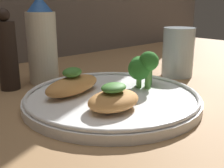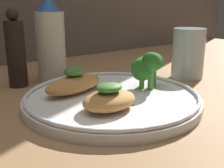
{
  "view_description": "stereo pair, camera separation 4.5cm",
  "coord_description": "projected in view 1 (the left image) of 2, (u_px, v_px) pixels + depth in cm",
  "views": [
    {
      "loc": [
        -29.7,
        -31.89,
        16.19
      ],
      "look_at": [
        0.0,
        0.0,
        3.4
      ],
      "focal_mm": 45.0,
      "sensor_mm": 36.0,
      "label": 1
    },
    {
      "loc": [
        -26.23,
        -34.8,
        16.19
      ],
      "look_at": [
        0.0,
        0.0,
        3.4
      ],
      "focal_mm": 45.0,
      "sensor_mm": 36.0,
      "label": 2
    }
  ],
  "objects": [
    {
      "name": "plate",
      "position": [
        112.0,
        98.0,
        0.46
      ],
      "size": [
        28.81,
        28.81,
        2.0
      ],
      "color": "white",
      "rests_on": "ground_plane"
    },
    {
      "name": "broccoli_bunch",
      "position": [
        143.0,
        65.0,
        0.5
      ],
      "size": [
        6.52,
        5.76,
        6.62
      ],
      "color": "#569942",
      "rests_on": "plate"
    },
    {
      "name": "sauce_bottle",
      "position": [
        42.0,
        42.0,
        0.57
      ],
      "size": [
        5.94,
        5.94,
        17.46
      ],
      "color": "silver",
      "rests_on": "ground_plane"
    },
    {
      "name": "grilled_meat_front",
      "position": [
        114.0,
        99.0,
        0.4
      ],
      "size": [
        9.17,
        7.13,
        3.85
      ],
      "color": "#BC7F42",
      "rests_on": "plate"
    },
    {
      "name": "grilled_meat_middle",
      "position": [
        73.0,
        84.0,
        0.47
      ],
      "size": [
        12.29,
        7.44,
        4.49
      ],
      "color": "#BC7F42",
      "rests_on": "plate"
    },
    {
      "name": "pepper_grinder",
      "position": [
        7.0,
        53.0,
        0.52
      ],
      "size": [
        3.67,
        3.67,
        15.16
      ],
      "color": "black",
      "rests_on": "ground_plane"
    },
    {
      "name": "ground_plane",
      "position": [
        112.0,
        107.0,
        0.47
      ],
      "size": [
        180.0,
        180.0,
        1.0
      ],
      "primitive_type": "cube",
      "color": "#936D47"
    },
    {
      "name": "drinking_glass",
      "position": [
        178.0,
        52.0,
        0.63
      ],
      "size": [
        6.93,
        6.93,
        10.8
      ],
      "color": "silver",
      "rests_on": "ground_plane"
    }
  ]
}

